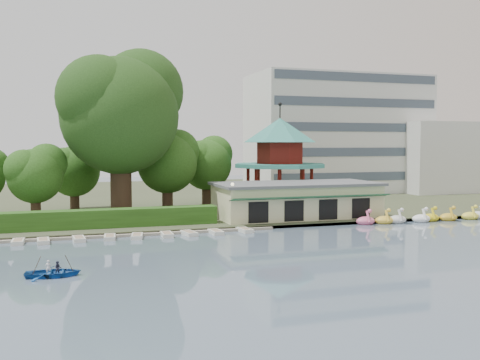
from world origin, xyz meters
name	(u,v)px	position (x,y,z in m)	size (l,w,h in m)	color
ground_plane	(291,269)	(0.00, 0.00, 0.00)	(220.00, 220.00, 0.00)	slate
shore	(164,197)	(0.00, 52.00, 0.20)	(220.00, 70.00, 0.40)	#424930
embankment	(223,229)	(0.00, 17.30, 0.15)	(220.00, 0.60, 0.30)	gray
dock	(99,236)	(-12.00, 17.20, 0.12)	(34.00, 1.60, 0.24)	gray
boathouse	(296,199)	(10.00, 21.97, 2.37)	(18.60, 9.39, 3.90)	beige
pavilion	(280,153)	(12.00, 32.00, 7.48)	(12.40, 12.40, 13.50)	beige
office_building	(354,138)	(32.67, 49.00, 9.73)	(38.00, 18.00, 20.00)	silver
hedge	(66,220)	(-15.00, 20.50, 1.30)	(30.00, 2.00, 1.80)	#2A5719
lamp_post	(232,195)	(1.50, 19.00, 3.34)	(0.36, 0.36, 4.28)	black
big_tree	(121,107)	(-8.82, 28.21, 12.81)	(14.53, 13.54, 19.35)	#3A281C
small_trees	(103,165)	(-10.69, 32.10, 6.16)	(39.72, 16.42, 10.16)	#3A281C
swan_boats	(425,218)	(23.38, 16.56, 0.40)	(17.13, 2.14, 1.92)	#E5668F
moored_rowboats	(93,238)	(-12.63, 15.78, 0.18)	(29.97, 2.76, 0.36)	silver
rowboat_with_passengers	(53,269)	(-15.68, 2.79, 0.51)	(5.18, 3.89, 2.01)	#194E97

